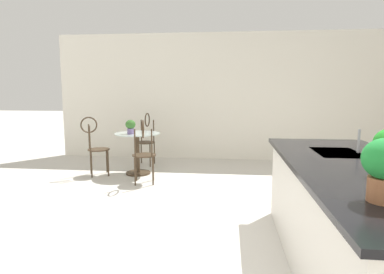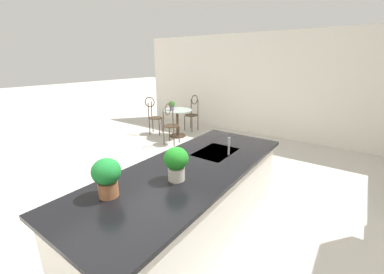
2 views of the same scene
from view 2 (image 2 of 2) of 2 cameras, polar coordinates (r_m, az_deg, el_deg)
name	(u,v)px [view 2 (image 2 of 2)]	position (r m, az deg, el deg)	size (l,w,h in m)	color
ground_plane	(155,203)	(3.71, -8.79, -15.21)	(40.00, 40.00, 0.00)	beige
wall_left_window	(264,86)	(6.85, 16.61, 11.55)	(0.12, 7.80, 2.70)	silver
kitchen_island	(190,204)	(2.80, -0.56, -15.65)	(2.80, 1.06, 0.92)	white
bistro_table	(177,120)	(6.54, -3.50, 3.94)	(0.80, 0.80, 0.74)	#3D2D1E
chair_near_window	(170,122)	(5.87, -5.22, 3.57)	(0.51, 0.45, 1.04)	#3D2D1E
chair_by_island	(193,111)	(7.13, 0.13, 6.17)	(0.50, 0.41, 1.04)	#3D2D1E
chair_toward_desk	(153,114)	(6.84, -9.14, 5.45)	(0.51, 0.52, 1.04)	#3D2D1E
sink_faucet	(229,146)	(2.88, 8.75, -2.20)	(0.02, 0.02, 0.22)	#B2B5BA
potted_plant_on_table	(172,105)	(6.42, -4.80, 7.61)	(0.17, 0.17, 0.25)	#7A669E
potted_plant_counter_far	(107,175)	(2.10, -19.57, -8.57)	(0.24, 0.24, 0.33)	#9E603D
potted_plant_counter_near	(176,162)	(2.24, -3.78, -5.87)	(0.23, 0.23, 0.33)	beige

